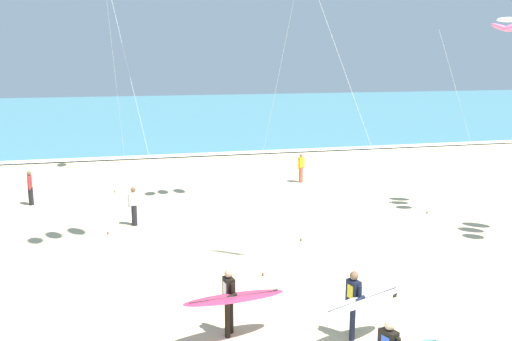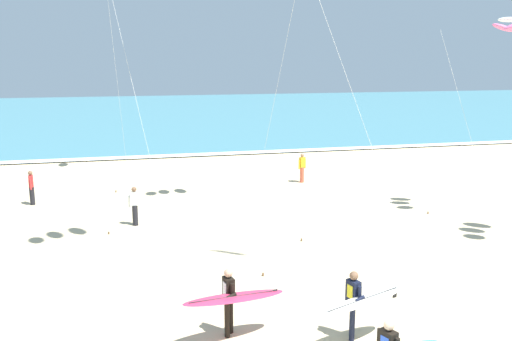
% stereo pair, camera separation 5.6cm
% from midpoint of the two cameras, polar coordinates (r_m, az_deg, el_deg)
% --- Properties ---
extents(ocean_water, '(160.00, 60.00, 0.08)m').
position_cam_midpoint_polar(ocean_water, '(66.79, -10.43, 5.94)').
color(ocean_water, teal).
rests_on(ocean_water, ground).
extents(shoreline_foam, '(160.00, 1.13, 0.01)m').
position_cam_midpoint_polar(shoreline_foam, '(37.42, -7.75, 1.61)').
color(shoreline_foam, white).
rests_on(shoreline_foam, ocean_water).
extents(surfer_lead, '(2.61, 1.16, 1.71)m').
position_cam_midpoint_polar(surfer_lead, '(13.24, -2.44, -13.16)').
color(surfer_lead, black).
rests_on(surfer_lead, ground).
extents(surfer_third, '(2.36, 1.15, 1.71)m').
position_cam_midpoint_polar(surfer_third, '(13.32, 10.73, -13.24)').
color(surfer_third, black).
rests_on(surfer_third, ground).
extents(kite_arc_ivory_near, '(3.29, 2.18, 8.20)m').
position_cam_midpoint_polar(kite_arc_ivory_near, '(24.51, 25.06, 13.67)').
color(kite_arc_ivory_near, pink).
rests_on(kite_arc_ivory_near, ground).
extents(bystander_yellow_top, '(0.46, 0.30, 1.59)m').
position_cam_midpoint_polar(bystander_yellow_top, '(29.33, 4.91, 0.30)').
color(bystander_yellow_top, '#D8593F').
rests_on(bystander_yellow_top, ground).
extents(bystander_white_top, '(0.49, 0.23, 1.59)m').
position_cam_midpoint_polar(bystander_white_top, '(22.30, -12.53, -3.63)').
color(bystander_white_top, black).
rests_on(bystander_white_top, ground).
extents(bystander_red_top, '(0.22, 0.50, 1.59)m').
position_cam_midpoint_polar(bystander_red_top, '(26.81, -22.43, -1.66)').
color(bystander_red_top, black).
rests_on(bystander_red_top, ground).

